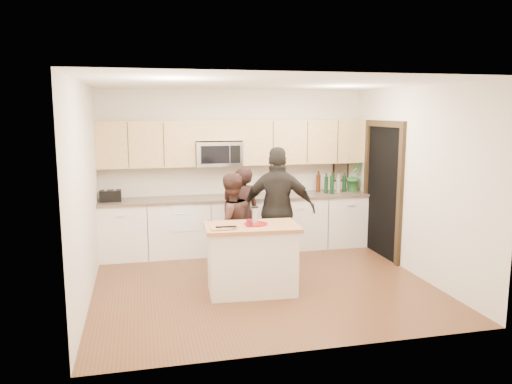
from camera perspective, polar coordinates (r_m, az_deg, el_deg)
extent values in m
plane|color=brown|center=(6.98, 0.70, -10.40)|extent=(4.50, 4.50, 0.00)
cube|color=beige|center=(8.59, -2.49, 2.56)|extent=(4.50, 0.02, 2.70)
cube|color=beige|center=(4.77, 6.52, -2.90)|extent=(4.50, 0.02, 2.70)
cube|color=beige|center=(6.50, -18.93, -0.09)|extent=(0.02, 4.00, 2.70)
cube|color=beige|center=(7.51, 17.63, 1.17)|extent=(0.02, 4.00, 2.70)
cube|color=white|center=(6.59, 0.75, 12.31)|extent=(4.50, 4.00, 0.02)
cube|color=white|center=(8.44, -2.05, -3.75)|extent=(4.50, 0.62, 0.90)
cube|color=brown|center=(8.34, -2.06, -0.62)|extent=(4.50, 0.66, 0.04)
cube|color=#DAB670|center=(8.24, -12.47, 5.39)|extent=(1.55, 0.33, 0.75)
cube|color=#DAB670|center=(8.68, 5.31, 5.75)|extent=(2.17, 0.33, 0.75)
cube|color=#DAB670|center=(8.32, -4.42, 7.06)|extent=(0.78, 0.33, 0.33)
cube|color=silver|center=(8.31, -4.35, 4.40)|extent=(0.76, 0.40, 0.40)
cube|color=black|center=(8.10, -4.69, 4.27)|extent=(0.47, 0.01, 0.29)
cube|color=black|center=(8.15, -2.38, 4.32)|extent=(0.17, 0.01, 0.29)
cube|color=black|center=(8.33, 14.31, -0.01)|extent=(0.02, 1.05, 2.10)
cube|color=black|center=(7.82, 16.12, -0.68)|extent=(0.06, 0.10, 2.10)
cube|color=black|center=(8.83, 12.49, 0.57)|extent=(0.06, 0.10, 2.10)
cube|color=black|center=(8.22, 14.50, 7.57)|extent=(0.06, 1.25, 0.10)
cube|color=black|center=(9.15, 9.64, 2.41)|extent=(0.30, 0.03, 0.38)
cube|color=tan|center=(9.13, 9.68, 2.39)|extent=(0.24, 0.00, 0.32)
cube|color=white|center=(7.96, -8.35, -2.81)|extent=(0.34, 0.01, 0.48)
cube|color=white|center=(8.20, -8.57, -0.78)|extent=(0.34, 0.60, 0.01)
cube|color=white|center=(6.54, -0.49, -7.85)|extent=(1.14, 0.71, 0.85)
cube|color=#A66D45|center=(6.42, -0.49, -4.01)|extent=(1.24, 0.78, 0.05)
cylinder|color=maroon|center=(6.44, -0.03, -3.67)|extent=(0.30, 0.30, 0.02)
cube|color=silver|center=(6.42, -0.14, -2.71)|extent=(0.07, 0.06, 0.20)
cube|color=black|center=(6.40, -0.14, -1.75)|extent=(0.08, 0.06, 0.02)
cylinder|color=maroon|center=(6.31, -0.79, -3.57)|extent=(0.07, 0.07, 0.10)
cube|color=#A66D45|center=(6.20, -4.02, -4.18)|extent=(0.28, 0.20, 0.02)
cube|color=black|center=(6.21, -3.45, -3.99)|extent=(0.26, 0.05, 0.02)
cube|color=silver|center=(6.18, -2.95, -4.10)|extent=(0.22, 0.04, 0.01)
cube|color=black|center=(8.17, -16.29, -0.42)|extent=(0.33, 0.21, 0.18)
cube|color=silver|center=(8.16, -16.81, 0.18)|extent=(0.03, 0.15, 0.00)
cube|color=silver|center=(8.16, -15.83, 0.22)|extent=(0.03, 0.15, 0.00)
cylinder|color=black|center=(8.70, 8.02, 1.00)|extent=(0.06, 0.06, 0.35)
cylinder|color=#3D1A0B|center=(8.82, 7.14, 1.18)|extent=(0.07, 0.07, 0.37)
cylinder|color=#9F9D7D|center=(8.79, 9.40, 0.96)|extent=(0.07, 0.07, 0.32)
cylinder|color=black|center=(8.90, 10.06, 1.12)|extent=(0.07, 0.07, 0.35)
cylinder|color=black|center=(8.63, 8.67, 1.03)|extent=(0.07, 0.07, 0.38)
imported|color=#2C7030|center=(8.97, 11.16, 1.79)|extent=(0.37, 0.34, 0.54)
imported|color=black|center=(7.83, -1.54, -2.52)|extent=(0.58, 0.41, 1.50)
imported|color=#34201A|center=(7.04, -2.98, -3.91)|extent=(0.85, 0.74, 1.50)
imported|color=black|center=(7.30, 2.57, -2.05)|extent=(1.16, 0.72, 1.84)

